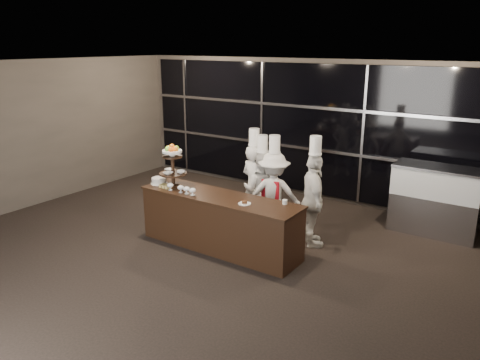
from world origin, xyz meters
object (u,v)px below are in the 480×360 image
Objects in this scene: buffet_counter at (220,222)px; chef_c at (274,194)px; chef_b at (262,189)px; display_case at (436,197)px; chef_d at (313,200)px; layer_cake at (159,181)px; chef_a at (254,184)px; display_stand at (173,162)px.

chef_c is at bearing 66.81° from buffet_counter.
buffet_counter is 1.14m from chef_c.
chef_b is 0.97× the size of chef_c.
chef_d reaches higher than display_case.
chef_d is (-1.57, -1.72, 0.13)m from display_case.
chef_d reaches higher than layer_cake.
layer_cake is 2.03m from chef_c.
chef_a is at bearing 46.59° from layer_cake.
chef_b reaches higher than display_stand.
chef_c reaches higher than chef_b.
display_case is 0.83× the size of chef_c.
buffet_counter is 1.90× the size of display_case.
layer_cake is at bearing -145.98° from display_case.
chef_b is at bearing 155.49° from chef_c.
display_stand is 0.43× the size of chef_b.
buffet_counter is 1.25m from chef_a.
chef_b is (1.38, 1.21, -0.23)m from layer_cake.
chef_b is (0.09, 1.16, 0.28)m from buffet_counter.
chef_a is at bearing -152.59° from display_case.
display_stand is 0.47m from layer_cake.
chef_d reaches higher than buffet_counter.
layer_cake is 0.20× the size of display_case.
chef_b is at bearing -11.11° from chef_a.
display_case is at bearing 29.74° from chef_b.
chef_c is (0.34, -0.16, 0.02)m from chef_b.
chef_d reaches higher than chef_a.
display_stand is (-1.00, -0.00, 0.87)m from buffet_counter.
display_case is 0.81× the size of chef_a.
display_case is at bearing 27.41° from chef_a.
chef_a is 1.33m from chef_d.
display_case is at bearing 35.78° from chef_c.
chef_a reaches higher than display_case.
buffet_counter is 3.81× the size of display_stand.
layer_cake is at bearing -148.49° from chef_c.
display_stand is 1.84m from chef_c.
chef_c is at bearing -24.51° from chef_b.
display_stand is at bearing -144.89° from chef_c.
display_stand is 0.41× the size of chef_c.
chef_a reaches higher than buffet_counter.
chef_a is 0.21m from chef_b.
chef_b is (1.09, 1.16, -0.60)m from display_stand.
chef_b is (-2.69, -1.54, 0.06)m from display_case.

